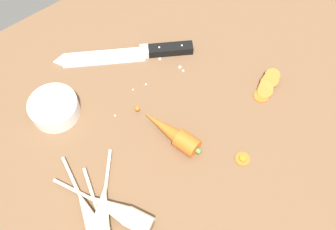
{
  "coord_description": "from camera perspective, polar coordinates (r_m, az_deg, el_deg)",
  "views": [
    {
      "loc": [
        -26.3,
        -35.56,
        77.18
      ],
      "look_at": [
        0.0,
        -2.0,
        1.5
      ],
      "focal_mm": 41.75,
      "sensor_mm": 36.0,
      "label": 1
    }
  ],
  "objects": [
    {
      "name": "whole_carrot",
      "position": [
        0.84,
        0.58,
        -2.59
      ],
      "size": [
        7.35,
        17.63,
        4.2
      ],
      "color": "#D6601E",
      "rests_on": "ground_plane"
    },
    {
      "name": "mince_crumbs",
      "position": [
        0.97,
        -2.2,
        8.1
      ],
      "size": [
        20.72,
        11.81,
        0.87
      ],
      "color": "silver",
      "rests_on": "ground_plane"
    },
    {
      "name": "parsnip_back",
      "position": [
        0.79,
        -10.96,
        -15.34
      ],
      "size": [
        6.32,
        23.88,
        4.0
      ],
      "color": "beige",
      "rests_on": "ground_plane"
    },
    {
      "name": "prep_bowl",
      "position": [
        0.91,
        -16.3,
        1.03
      ],
      "size": [
        11.0,
        11.0,
        4.0
      ],
      "color": "white",
      "rests_on": "ground_plane"
    },
    {
      "name": "ground_plane",
      "position": [
        0.91,
        -0.78,
        -0.22
      ],
      "size": [
        120.0,
        90.0,
        4.0
      ],
      "primitive_type": "cube",
      "color": "brown"
    },
    {
      "name": "parsnip_mid_right",
      "position": [
        0.79,
        -9.71,
        -14.51
      ],
      "size": [
        15.76,
        18.04,
        4.0
      ],
      "color": "beige",
      "rests_on": "ground_plane"
    },
    {
      "name": "parsnip_front",
      "position": [
        0.79,
        -7.34,
        -13.74
      ],
      "size": [
        11.86,
        21.18,
        4.0
      ],
      "color": "beige",
      "rests_on": "ground_plane"
    },
    {
      "name": "carrot_slice_stack",
      "position": [
        0.95,
        14.29,
        4.2
      ],
      "size": [
        8.94,
        5.51,
        3.18
      ],
      "color": "#D6601E",
      "rests_on": "ground_plane"
    },
    {
      "name": "carrot_slice_stray_near",
      "position": [
        0.85,
        10.84,
        -6.29
      ],
      "size": [
        3.21,
        3.21,
        0.7
      ],
      "color": "#D6601E",
      "rests_on": "ground_plane"
    },
    {
      "name": "chefs_knife",
      "position": [
        0.98,
        -6.86,
        8.75
      ],
      "size": [
        31.24,
        21.21,
        4.18
      ],
      "color": "silver",
      "rests_on": "ground_plane"
    }
  ]
}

